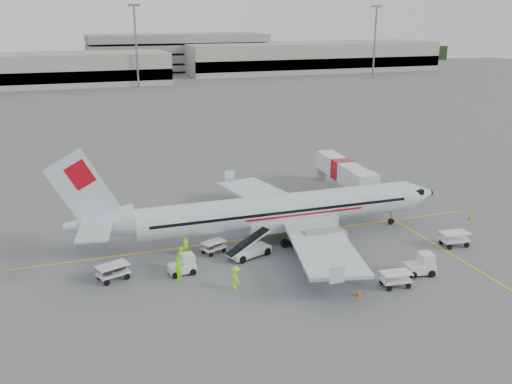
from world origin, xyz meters
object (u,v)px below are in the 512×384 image
Objects in this scene: belt_loader at (250,242)px; tug_mid at (317,242)px; tug_fore at (419,264)px; tug_aft at (182,264)px; jet_bridge at (342,176)px; aircraft at (281,189)px.

tug_mid is at bearing -28.75° from belt_loader.
tug_fore is 1.10× the size of tug_aft.
belt_loader is 2.15× the size of tug_fore.
belt_loader is at bearing -167.41° from tug_mid.
jet_bridge reaches higher than tug_aft.
tug_fore is at bearing -23.88° from tug_aft.
jet_bridge is at bearing 42.95° from aircraft.
belt_loader is at bearing 9.15° from tug_aft.
belt_loader is 6.35m from tug_aft.
tug_mid reaches higher than tug_aft.
tug_fore is at bearing -27.83° from tug_mid.
jet_bridge reaches higher than belt_loader.
jet_bridge is 21.09m from belt_loader.
tug_aft is (-10.07, -4.38, -3.96)m from aircraft.
belt_loader reaches higher than tug_aft.
tug_mid is at bearing -62.87° from aircraft.
belt_loader reaches higher than tug_fore.
belt_loader is 2.36× the size of tug_aft.
aircraft is 2.39× the size of jet_bridge.
aircraft reaches higher than tug_mid.
jet_bridge is (11.93, 11.02, -2.87)m from aircraft.
tug_mid is 1.14× the size of tug_aft.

